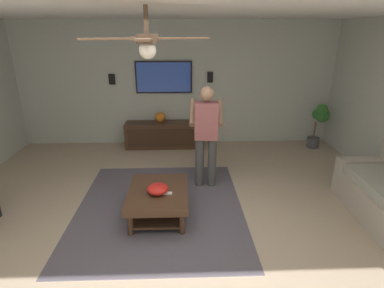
% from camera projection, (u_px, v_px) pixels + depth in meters
% --- Properties ---
extents(ground_plane, '(8.54, 8.54, 0.00)m').
position_uv_depth(ground_plane, '(177.00, 241.00, 3.71)').
color(ground_plane, tan).
extents(wall_back_tv, '(0.10, 7.02, 2.64)m').
position_uv_depth(wall_back_tv, '(177.00, 84.00, 6.63)').
color(wall_back_tv, '#B2B7AD').
rests_on(wall_back_tv, ground).
extents(area_rug, '(2.71, 2.36, 0.01)m').
position_uv_depth(area_rug, '(160.00, 207.00, 4.41)').
color(area_rug, '#514C56').
rests_on(area_rug, ground).
extents(coffee_table, '(1.00, 0.80, 0.40)m').
position_uv_depth(coffee_table, '(158.00, 197.00, 4.12)').
color(coffee_table, '#422B1C').
rests_on(coffee_table, ground).
extents(media_console, '(0.45, 1.70, 0.55)m').
position_uv_depth(media_console, '(165.00, 135.00, 6.67)').
color(media_console, '#422B1C').
rests_on(media_console, ground).
extents(tv, '(0.05, 1.20, 0.68)m').
position_uv_depth(tv, '(164.00, 77.00, 6.47)').
color(tv, black).
extents(person_standing, '(0.56, 0.56, 1.64)m').
position_uv_depth(person_standing, '(206.00, 131.00, 4.76)').
color(person_standing, '#3F3F3F').
rests_on(person_standing, ground).
extents(potted_plant_tall, '(0.40, 0.39, 0.99)m').
position_uv_depth(potted_plant_tall, '(319.00, 120.00, 6.48)').
color(potted_plant_tall, '#4C4C51').
rests_on(potted_plant_tall, ground).
extents(bowl, '(0.28, 0.28, 0.13)m').
position_uv_depth(bowl, '(158.00, 189.00, 3.99)').
color(bowl, red).
rests_on(bowl, coffee_table).
extents(remote_white, '(0.05, 0.15, 0.02)m').
position_uv_depth(remote_white, '(166.00, 193.00, 3.98)').
color(remote_white, white).
rests_on(remote_white, coffee_table).
extents(vase_round, '(0.22, 0.22, 0.22)m').
position_uv_depth(vase_round, '(160.00, 117.00, 6.56)').
color(vase_round, orange).
rests_on(vase_round, media_console).
extents(wall_speaker_left, '(0.06, 0.12, 0.22)m').
position_uv_depth(wall_speaker_left, '(210.00, 77.00, 6.52)').
color(wall_speaker_left, black).
extents(wall_speaker_right, '(0.06, 0.12, 0.22)m').
position_uv_depth(wall_speaker_right, '(112.00, 79.00, 6.46)').
color(wall_speaker_right, black).
extents(ceiling_fan, '(1.19, 1.16, 0.46)m').
position_uv_depth(ceiling_fan, '(146.00, 42.00, 2.74)').
color(ceiling_fan, '#4C3828').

